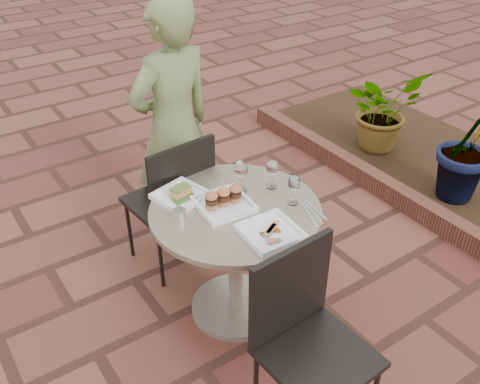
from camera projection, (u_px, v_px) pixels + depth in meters
ground at (226, 292)px, 3.29m from camera, size 60.00×60.00×0.00m
cafe_table at (235, 245)px, 2.91m from camera, size 0.90×0.90×0.73m
chair_far at (175, 195)px, 3.19m from camera, size 0.47×0.47×0.93m
chair_near at (305, 328)px, 2.33m from camera, size 0.46×0.46×0.93m
diner at (173, 128)px, 3.33m from camera, size 0.65×0.48×1.65m
plate_salmon at (181, 195)px, 2.84m from camera, size 0.30×0.30×0.07m
plate_sliders at (224, 201)px, 2.76m from camera, size 0.29×0.29×0.17m
plate_tuna at (270, 232)px, 2.58m from camera, size 0.28×0.28×0.03m
wine_glass_right at (294, 184)px, 2.75m from camera, size 0.07×0.07×0.17m
wine_glass_mid at (241, 170)px, 2.84m from camera, size 0.08×0.08×0.18m
wine_glass_far at (272, 168)px, 2.88m from camera, size 0.07×0.07×0.17m
steel_ramekin at (180, 214)px, 2.69m from camera, size 0.08×0.08×0.05m
cutlery_set at (313, 212)px, 2.74m from camera, size 0.14×0.23×0.00m
planter_curb at (375, 181)px, 4.21m from camera, size 0.12×3.00×0.15m
mulch_bed at (432, 161)px, 4.56m from camera, size 1.30×3.00×0.06m
potted_plant_a at (383, 109)px, 4.53m from camera, size 0.66×0.58×0.70m
potted_plant_b at (471, 145)px, 3.83m from camera, size 0.52×0.44×0.87m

